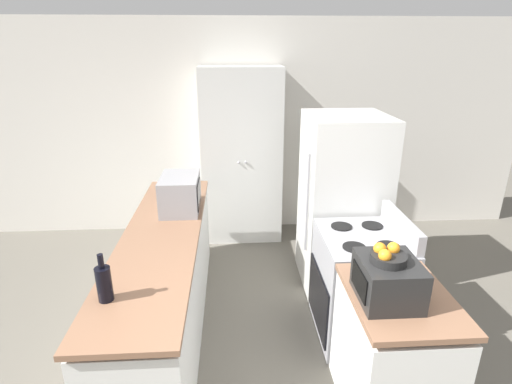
{
  "coord_description": "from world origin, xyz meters",
  "views": [
    {
      "loc": [
        -0.2,
        -1.47,
        2.29
      ],
      "look_at": [
        0.0,
        1.88,
        1.05
      ],
      "focal_mm": 28.0,
      "sensor_mm": 36.0,
      "label": 1
    }
  ],
  "objects_px": {
    "pantry_cabinet": "(242,156)",
    "toaster_oven": "(388,280)",
    "refrigerator": "(342,203)",
    "stove": "(359,285)",
    "microwave": "(180,193)",
    "fruit_bowl": "(388,256)",
    "wine_bottle": "(104,283)"
  },
  "relations": [
    {
      "from": "stove",
      "to": "microwave",
      "type": "bearing_deg",
      "value": 156.87
    },
    {
      "from": "stove",
      "to": "toaster_oven",
      "type": "height_order",
      "value": "toaster_oven"
    },
    {
      "from": "pantry_cabinet",
      "to": "stove",
      "type": "distance_m",
      "value": 2.17
    },
    {
      "from": "pantry_cabinet",
      "to": "wine_bottle",
      "type": "bearing_deg",
      "value": -108.31
    },
    {
      "from": "refrigerator",
      "to": "toaster_oven",
      "type": "bearing_deg",
      "value": -96.01
    },
    {
      "from": "microwave",
      "to": "wine_bottle",
      "type": "distance_m",
      "value": 1.37
    },
    {
      "from": "pantry_cabinet",
      "to": "toaster_oven",
      "type": "distance_m",
      "value": 2.8
    },
    {
      "from": "wine_bottle",
      "to": "microwave",
      "type": "bearing_deg",
      "value": 78.09
    },
    {
      "from": "fruit_bowl",
      "to": "wine_bottle",
      "type": "bearing_deg",
      "value": 176.71
    },
    {
      "from": "pantry_cabinet",
      "to": "fruit_bowl",
      "type": "bearing_deg",
      "value": -74.49
    },
    {
      "from": "refrigerator",
      "to": "toaster_oven",
      "type": "relative_size",
      "value": 4.63
    },
    {
      "from": "microwave",
      "to": "toaster_oven",
      "type": "xyz_separation_m",
      "value": [
        1.35,
        -1.43,
        -0.03
      ]
    },
    {
      "from": "stove",
      "to": "refrigerator",
      "type": "bearing_deg",
      "value": 87.04
    },
    {
      "from": "fruit_bowl",
      "to": "microwave",
      "type": "bearing_deg",
      "value": 132.75
    },
    {
      "from": "microwave",
      "to": "toaster_oven",
      "type": "relative_size",
      "value": 1.31
    },
    {
      "from": "refrigerator",
      "to": "fruit_bowl",
      "type": "bearing_deg",
      "value": -96.74
    },
    {
      "from": "pantry_cabinet",
      "to": "refrigerator",
      "type": "xyz_separation_m",
      "value": [
        0.94,
        -1.09,
        -0.18
      ]
    },
    {
      "from": "wine_bottle",
      "to": "toaster_oven",
      "type": "distance_m",
      "value": 1.63
    },
    {
      "from": "refrigerator",
      "to": "wine_bottle",
      "type": "xyz_separation_m",
      "value": [
        -1.8,
        -1.52,
        0.16
      ]
    },
    {
      "from": "refrigerator",
      "to": "stove",
      "type": "bearing_deg",
      "value": -92.96
    },
    {
      "from": "refrigerator",
      "to": "microwave",
      "type": "relative_size",
      "value": 3.53
    },
    {
      "from": "refrigerator",
      "to": "wine_bottle",
      "type": "distance_m",
      "value": 2.36
    },
    {
      "from": "pantry_cabinet",
      "to": "fruit_bowl",
      "type": "height_order",
      "value": "pantry_cabinet"
    },
    {
      "from": "refrigerator",
      "to": "microwave",
      "type": "height_order",
      "value": "refrigerator"
    },
    {
      "from": "wine_bottle",
      "to": "toaster_oven",
      "type": "relative_size",
      "value": 0.81
    },
    {
      "from": "fruit_bowl",
      "to": "pantry_cabinet",
      "type": "bearing_deg",
      "value": 105.51
    },
    {
      "from": "pantry_cabinet",
      "to": "fruit_bowl",
      "type": "relative_size",
      "value": 10.2
    },
    {
      "from": "toaster_oven",
      "to": "fruit_bowl",
      "type": "height_order",
      "value": "fruit_bowl"
    },
    {
      "from": "stove",
      "to": "wine_bottle",
      "type": "bearing_deg",
      "value": -157.95
    },
    {
      "from": "refrigerator",
      "to": "microwave",
      "type": "distance_m",
      "value": 1.54
    },
    {
      "from": "stove",
      "to": "microwave",
      "type": "distance_m",
      "value": 1.71
    },
    {
      "from": "stove",
      "to": "toaster_oven",
      "type": "distance_m",
      "value": 0.99
    }
  ]
}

